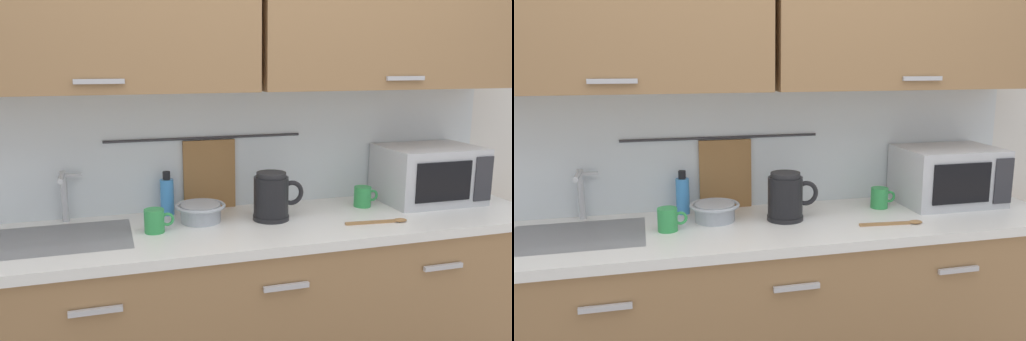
% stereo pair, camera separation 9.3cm
% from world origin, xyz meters
% --- Properties ---
extents(counter_unit, '(2.53, 0.64, 0.90)m').
position_xyz_m(counter_unit, '(-0.01, 0.30, 0.46)').
color(counter_unit, '#997047').
rests_on(counter_unit, ground).
extents(back_wall_assembly, '(3.70, 0.41, 2.50)m').
position_xyz_m(back_wall_assembly, '(-0.00, 0.53, 1.52)').
color(back_wall_assembly, silver).
rests_on(back_wall_assembly, ground).
extents(sink_faucet, '(0.09, 0.17, 0.22)m').
position_xyz_m(sink_faucet, '(-0.80, 0.53, 1.04)').
color(sink_faucet, '#B2B5BA').
rests_on(sink_faucet, counter_unit).
extents(microwave, '(0.46, 0.35, 0.27)m').
position_xyz_m(microwave, '(0.88, 0.41, 1.04)').
color(microwave, silver).
rests_on(microwave, counter_unit).
extents(electric_kettle, '(0.23, 0.16, 0.21)m').
position_xyz_m(electric_kettle, '(0.05, 0.33, 1.00)').
color(electric_kettle, black).
rests_on(electric_kettle, counter_unit).
extents(dish_soap_bottle, '(0.06, 0.06, 0.20)m').
position_xyz_m(dish_soap_bottle, '(-0.37, 0.53, 0.99)').
color(dish_soap_bottle, '#3F8CD8').
rests_on(dish_soap_bottle, counter_unit).
extents(mug_near_sink, '(0.12, 0.08, 0.09)m').
position_xyz_m(mug_near_sink, '(-0.45, 0.30, 0.95)').
color(mug_near_sink, green).
rests_on(mug_near_sink, counter_unit).
extents(mixing_bowl, '(0.21, 0.21, 0.08)m').
position_xyz_m(mixing_bowl, '(-0.25, 0.38, 0.94)').
color(mixing_bowl, '#A5ADB7').
rests_on(mixing_bowl, counter_unit).
extents(mug_by_kettle, '(0.12, 0.08, 0.09)m').
position_xyz_m(mug_by_kettle, '(0.53, 0.40, 0.95)').
color(mug_by_kettle, green).
rests_on(mug_by_kettle, counter_unit).
extents(wooden_spoon, '(0.28, 0.05, 0.01)m').
position_xyz_m(wooden_spoon, '(0.49, 0.15, 0.91)').
color(wooden_spoon, '#9E7042').
rests_on(wooden_spoon, counter_unit).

